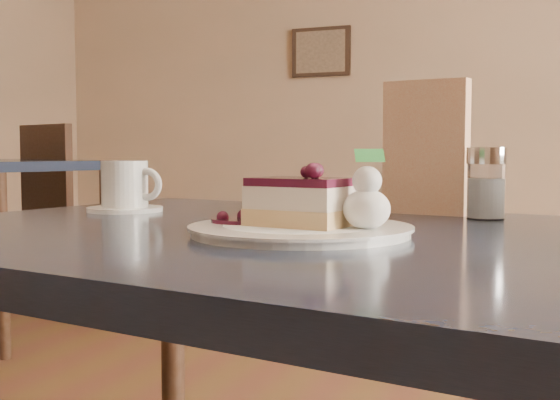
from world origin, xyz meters
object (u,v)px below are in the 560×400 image
at_px(main_table, 319,291).
at_px(cheesecake_slice, 300,202).
at_px(dessert_plate, 300,231).
at_px(coffee_set, 126,189).

relative_size(main_table, cheesecake_slice, 9.94).
relative_size(main_table, dessert_plate, 4.86).
relative_size(dessert_plate, coffee_set, 1.95).
bearing_deg(dessert_plate, cheesecake_slice, 0.00).
height_order(main_table, cheesecake_slice, cheesecake_slice).
height_order(cheesecake_slice, coffee_set, coffee_set).
height_order(main_table, dessert_plate, dessert_plate).
distance_m(dessert_plate, coffee_set, 0.47).
distance_m(main_table, coffee_set, 0.47).
bearing_deg(cheesecake_slice, dessert_plate, 0.00).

